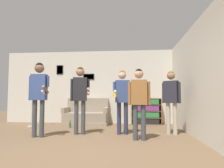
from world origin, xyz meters
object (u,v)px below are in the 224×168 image
bookshelf (146,111)px  person_spectator_near_bookshelf (139,96)px  drinking_cup (145,97)px  floor_lamp (32,95)px  person_player_foreground_center (80,92)px  person_player_foreground_left (39,90)px  person_spectator_far_right (171,95)px  bottle_on_floor (70,125)px  person_watcher_holding_cup (122,95)px  couch (86,116)px

bookshelf → person_spectator_near_bookshelf: size_ratio=0.65×
person_spectator_near_bookshelf → drinking_cup: person_spectator_near_bookshelf is taller
floor_lamp → person_player_foreground_center: person_player_foreground_center is taller
bookshelf → floor_lamp: (-3.74, -0.95, 0.56)m
bookshelf → person_player_foreground_left: 3.80m
bookshelf → person_spectator_far_right: size_ratio=0.64×
floor_lamp → bottle_on_floor: (1.27, -0.01, -0.93)m
person_spectator_near_bookshelf → bookshelf: bearing=82.5°
person_watcher_holding_cup → person_player_foreground_left: bearing=-164.3°
drinking_cup → bookshelf: bearing=1.0°
person_player_foreground_left → person_spectator_near_bookshelf: person_player_foreground_left is taller
person_spectator_far_right → drinking_cup: (-0.54, 1.85, -0.04)m
person_player_foreground_left → bookshelf: bearing=42.4°
couch → person_player_foreground_center: (0.26, -1.87, 0.79)m
person_watcher_holding_cup → person_spectator_far_right: size_ratio=1.01×
couch → person_spectator_near_bookshelf: 3.09m
person_watcher_holding_cup → person_spectator_far_right: (1.27, 0.11, -0.01)m
couch → bookshelf: 2.13m
couch → person_player_foreground_center: 2.05m
person_spectator_near_bookshelf → couch: bearing=125.9°
person_spectator_near_bookshelf → person_watcher_holding_cup: bearing=121.3°
person_player_foreground_left → floor_lamp: bearing=121.7°
person_player_foreground_center → person_watcher_holding_cup: size_ratio=1.05×
bookshelf → bottle_on_floor: bookshelf is taller
person_spectator_far_right → bottle_on_floor: size_ratio=7.35×
person_player_foreground_center → person_spectator_near_bookshelf: size_ratio=1.09×
person_player_foreground_center → person_spectator_far_right: person_player_foreground_center is taller
bookshelf → person_player_foreground_center: 2.85m
person_player_foreground_center → person_spectator_far_right: bearing=5.3°
bookshelf → person_watcher_holding_cup: size_ratio=0.63×
floor_lamp → bottle_on_floor: 1.58m
floor_lamp → couch: bearing=25.0°
bookshelf → person_watcher_holding_cup: bearing=-111.0°
person_spectator_far_right → bottle_on_floor: 3.24m
person_spectator_near_bookshelf → person_spectator_far_right: bearing=42.4°
person_spectator_far_right → person_watcher_holding_cup: bearing=-174.8°
bookshelf → person_player_foreground_left: bearing=-137.6°
person_spectator_near_bookshelf → floor_lamp: bearing=153.6°
floor_lamp → drinking_cup: 3.83m
person_player_foreground_center → drinking_cup: bearing=48.4°
couch → person_spectator_far_right: bearing=-32.1°
bottle_on_floor → drinking_cup: bearing=21.4°
floor_lamp → person_player_foreground_center: bearing=-30.8°
couch → person_player_foreground_center: size_ratio=0.89×
person_spectator_far_right → drinking_cup: person_spectator_far_right is taller
person_player_foreground_left → person_player_foreground_center: (0.90, 0.46, -0.04)m
person_player_foreground_left → person_watcher_holding_cup: size_ratio=1.08×
person_player_foreground_left → bottle_on_floor: bearing=79.1°
bookshelf → person_watcher_holding_cup: 2.18m
bottle_on_floor → drinking_cup: (2.44, 0.96, 0.88)m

